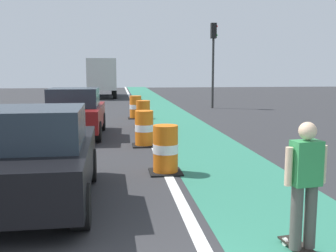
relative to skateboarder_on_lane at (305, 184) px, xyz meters
name	(u,v)px	position (x,y,z in m)	size (l,w,h in m)	color
bike_lane_strip	(184,129)	(0.30, 10.70, -0.91)	(2.50, 80.00, 0.01)	#2D755B
lane_divider_stripe	(146,130)	(-1.20, 10.70, -0.91)	(0.20, 80.00, 0.01)	silver
skateboarder_on_lane	(305,184)	(0.00, 0.00, 0.00)	(0.57, 0.82, 1.69)	black
parked_sedan_nearest	(36,157)	(-3.69, 2.37, -0.08)	(1.98, 4.13, 1.70)	black
parked_sedan_second	(75,113)	(-3.76, 9.56, -0.08)	(1.98, 4.13, 1.70)	maroon
traffic_barrel_front	(166,150)	(-1.23, 4.19, -0.38)	(0.73, 0.73, 1.09)	orange
traffic_barrel_mid	(144,129)	(-1.49, 7.47, -0.38)	(0.73, 0.73, 1.09)	orange
traffic_barrel_back	(143,114)	(-1.26, 11.51, -0.38)	(0.73, 0.73, 1.09)	orange
traffic_barrel_far	(136,107)	(-1.42, 14.54, -0.38)	(0.73, 0.73, 1.09)	orange
delivery_truck_down_block	(102,76)	(-3.60, 30.33, 0.94)	(2.56, 7.67, 3.23)	beige
traffic_light_corner	(213,50)	(3.51, 19.21, 2.59)	(0.41, 0.32, 5.10)	#2D2D2D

